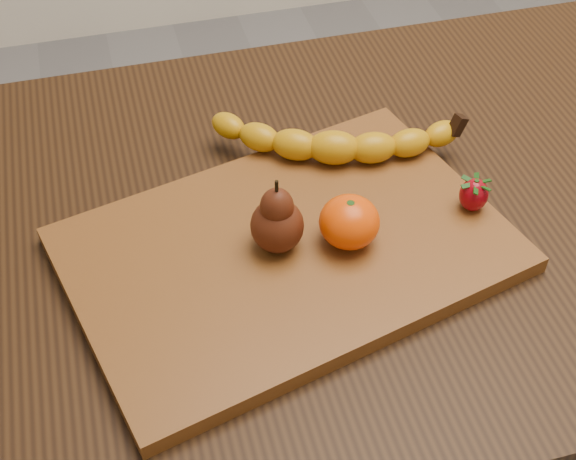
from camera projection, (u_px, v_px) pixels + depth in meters
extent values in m
cube|color=black|center=(349.00, 217.00, 0.93)|extent=(1.00, 0.70, 0.04)
cylinder|color=black|center=(20.00, 310.00, 1.32)|extent=(0.05, 0.05, 0.72)
cylinder|color=black|center=(519.00, 213.00, 1.48)|extent=(0.05, 0.05, 0.72)
cube|color=brown|center=(288.00, 250.00, 0.85)|extent=(0.51, 0.40, 0.02)
ellipsoid|color=#F84802|center=(349.00, 222.00, 0.83)|extent=(0.07, 0.07, 0.05)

